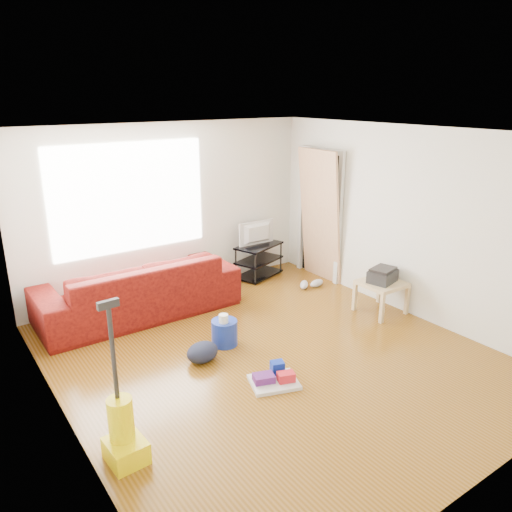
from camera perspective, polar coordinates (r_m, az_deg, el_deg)
room at (r=5.51m, az=1.54°, el=0.95°), size 4.51×5.01×2.51m
sofa at (r=7.05m, az=-13.06°, el=-6.44°), size 2.65×1.04×0.77m
tv_stand at (r=8.14m, az=0.32°, el=-0.46°), size 0.89×0.68×0.54m
tv at (r=8.01m, az=0.32°, el=2.58°), size 0.65×0.09×0.38m
side_table at (r=7.00m, az=14.16°, el=-3.42°), size 0.55×0.55×0.44m
printer at (r=6.94m, az=14.27°, el=-2.13°), size 0.44×0.38×0.20m
bucket at (r=6.11m, az=-3.59°, el=-10.03°), size 0.37×0.37×0.31m
toilet_paper at (r=5.97m, az=-3.70°, el=-8.50°), size 0.11×0.11×0.10m
cleaning_tray at (r=5.35m, az=2.11°, el=-13.80°), size 0.58×0.52×0.17m
backpack at (r=5.79m, az=-6.11°, el=-11.80°), size 0.47×0.42×0.22m
sneakers at (r=7.79m, az=6.23°, el=-3.20°), size 0.49×0.28×0.11m
vacuum at (r=4.43m, az=-14.95°, el=-18.86°), size 0.31×0.35×1.40m
door_panel at (r=8.21m, az=7.01°, el=-2.50°), size 0.26×0.83×2.08m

